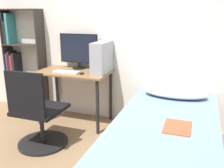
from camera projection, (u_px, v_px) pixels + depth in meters
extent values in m
cube|color=silver|center=(109.00, 34.00, 3.49)|extent=(8.00, 0.05, 2.50)
cube|color=brown|center=(74.00, 72.00, 3.47)|extent=(1.00, 0.59, 0.02)
cylinder|color=black|center=(38.00, 100.00, 3.50)|extent=(0.04, 0.04, 0.74)
cylinder|color=black|center=(98.00, 107.00, 3.20)|extent=(0.04, 0.04, 0.74)
cylinder|color=black|center=(57.00, 90.00, 3.94)|extent=(0.04, 0.04, 0.74)
cylinder|color=black|center=(111.00, 96.00, 3.65)|extent=(0.04, 0.04, 0.74)
cube|color=#2D2823|center=(9.00, 60.00, 4.03)|extent=(0.02, 0.23, 1.60)
cube|color=#2D2823|center=(42.00, 63.00, 3.83)|extent=(0.02, 0.23, 1.60)
cube|color=#2D2823|center=(30.00, 108.00, 4.15)|extent=(0.62, 0.23, 0.02)
cube|color=#2D2823|center=(27.00, 78.00, 4.00)|extent=(0.62, 0.23, 0.02)
cube|color=#2D2823|center=(23.00, 45.00, 3.86)|extent=(0.62, 0.23, 0.02)
cube|color=#2D2823|center=(20.00, 9.00, 3.71)|extent=(0.62, 0.23, 0.02)
cube|color=orange|center=(15.00, 96.00, 4.19)|extent=(0.04, 0.19, 0.36)
cube|color=orange|center=(16.00, 95.00, 4.17)|extent=(0.03, 0.19, 0.38)
cube|color=beige|center=(18.00, 94.00, 4.15)|extent=(0.03, 0.19, 0.43)
cube|color=gold|center=(20.00, 94.00, 4.14)|extent=(0.03, 0.19, 0.44)
cube|color=#7A338E|center=(11.00, 65.00, 4.04)|extent=(0.02, 0.19, 0.37)
cube|color=black|center=(13.00, 64.00, 4.02)|extent=(0.04, 0.19, 0.40)
cube|color=red|center=(15.00, 66.00, 4.02)|extent=(0.03, 0.19, 0.35)
cube|color=black|center=(17.00, 65.00, 4.00)|extent=(0.04, 0.19, 0.38)
cube|color=black|center=(7.00, 28.00, 3.88)|extent=(0.02, 0.19, 0.47)
cube|color=black|center=(9.00, 32.00, 3.89)|extent=(0.04, 0.19, 0.35)
cube|color=teal|center=(11.00, 29.00, 3.86)|extent=(0.04, 0.19, 0.46)
cylinder|color=black|center=(43.00, 142.00, 3.04)|extent=(0.60, 0.60, 0.03)
cylinder|color=black|center=(42.00, 126.00, 2.99)|extent=(0.05, 0.05, 0.40)
cube|color=black|center=(41.00, 109.00, 2.93)|extent=(0.52, 0.52, 0.04)
cube|color=black|center=(25.00, 94.00, 2.63)|extent=(0.47, 0.04, 0.49)
cube|color=#4C3D2D|center=(164.00, 158.00, 2.54)|extent=(1.01, 2.03, 0.24)
cube|color=#708EA8|center=(165.00, 134.00, 2.47)|extent=(0.98, 1.99, 0.29)
ellipsoid|color=#B2B7C6|center=(175.00, 93.00, 3.10)|extent=(0.77, 0.36, 0.11)
cube|color=#B24C2D|center=(177.00, 127.00, 2.28)|extent=(0.24, 0.32, 0.01)
cylinder|color=black|center=(79.00, 68.00, 3.63)|extent=(0.20, 0.20, 0.01)
cylinder|color=black|center=(79.00, 65.00, 3.62)|extent=(0.04, 0.04, 0.08)
cube|color=black|center=(79.00, 48.00, 3.56)|extent=(0.58, 0.01, 0.42)
cube|color=black|center=(78.00, 49.00, 3.55)|extent=(0.56, 0.01, 0.39)
cube|color=silver|center=(66.00, 72.00, 3.37)|extent=(0.36, 0.13, 0.02)
cube|color=#99999E|center=(102.00, 57.00, 3.33)|extent=(0.17, 0.44, 0.41)
ellipsoid|color=black|center=(82.00, 73.00, 3.30)|extent=(0.06, 0.09, 0.02)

